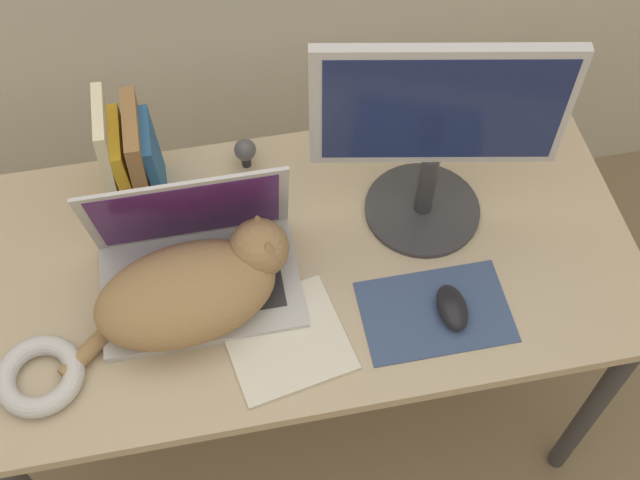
{
  "coord_description": "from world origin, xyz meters",
  "views": [
    {
      "loc": [
        -0.13,
        -0.53,
        2.06
      ],
      "look_at": [
        0.03,
        0.29,
        0.83
      ],
      "focal_mm": 45.0,
      "sensor_mm": 36.0,
      "label": 1
    }
  ],
  "objects_px": {
    "cat": "(195,288)",
    "computer_mouse": "(452,308)",
    "external_monitor": "(436,132)",
    "cable_coil": "(40,376)",
    "book_row": "(130,159)",
    "laptop": "(197,264)",
    "notepad": "(286,339)",
    "webcam": "(245,151)"
  },
  "relations": [
    {
      "from": "laptop",
      "to": "webcam",
      "type": "xyz_separation_m",
      "value": [
        0.13,
        0.26,
        -0.0
      ]
    },
    {
      "from": "laptop",
      "to": "external_monitor",
      "type": "xyz_separation_m",
      "value": [
        0.46,
        0.07,
        0.19
      ]
    },
    {
      "from": "laptop",
      "to": "webcam",
      "type": "distance_m",
      "value": 0.29
    },
    {
      "from": "webcam",
      "to": "computer_mouse",
      "type": "bearing_deg",
      "value": -52.75
    },
    {
      "from": "cat",
      "to": "computer_mouse",
      "type": "height_order",
      "value": "cat"
    },
    {
      "from": "computer_mouse",
      "to": "cat",
      "type": "bearing_deg",
      "value": 167.74
    },
    {
      "from": "cat",
      "to": "webcam",
      "type": "xyz_separation_m",
      "value": [
        0.14,
        0.33,
        -0.03
      ]
    },
    {
      "from": "cat",
      "to": "book_row",
      "type": "height_order",
      "value": "book_row"
    },
    {
      "from": "external_monitor",
      "to": "notepad",
      "type": "bearing_deg",
      "value": -143.58
    },
    {
      "from": "laptop",
      "to": "book_row",
      "type": "relative_size",
      "value": 1.48
    },
    {
      "from": "external_monitor",
      "to": "computer_mouse",
      "type": "relative_size",
      "value": 4.58
    },
    {
      "from": "cable_coil",
      "to": "book_row",
      "type": "bearing_deg",
      "value": 63.08
    },
    {
      "from": "book_row",
      "to": "cable_coil",
      "type": "xyz_separation_m",
      "value": [
        -0.2,
        -0.39,
        -0.09
      ]
    },
    {
      "from": "cable_coil",
      "to": "computer_mouse",
      "type": "bearing_deg",
      "value": -0.39
    },
    {
      "from": "laptop",
      "to": "cable_coil",
      "type": "xyz_separation_m",
      "value": [
        -0.3,
        -0.16,
        -0.03
      ]
    },
    {
      "from": "computer_mouse",
      "to": "book_row",
      "type": "height_order",
      "value": "book_row"
    },
    {
      "from": "laptop",
      "to": "computer_mouse",
      "type": "xyz_separation_m",
      "value": [
        0.46,
        -0.17,
        -0.03
      ]
    },
    {
      "from": "laptop",
      "to": "notepad",
      "type": "xyz_separation_m",
      "value": [
        0.14,
        -0.17,
        -0.05
      ]
    },
    {
      "from": "computer_mouse",
      "to": "webcam",
      "type": "xyz_separation_m",
      "value": [
        -0.33,
        0.43,
        0.03
      ]
    },
    {
      "from": "book_row",
      "to": "webcam",
      "type": "xyz_separation_m",
      "value": [
        0.23,
        0.03,
        -0.06
      ]
    },
    {
      "from": "cat",
      "to": "cable_coil",
      "type": "distance_m",
      "value": 0.31
    },
    {
      "from": "cable_coil",
      "to": "webcam",
      "type": "xyz_separation_m",
      "value": [
        0.43,
        0.43,
        0.03
      ]
    },
    {
      "from": "book_row",
      "to": "notepad",
      "type": "height_order",
      "value": "book_row"
    },
    {
      "from": "cat",
      "to": "computer_mouse",
      "type": "distance_m",
      "value": 0.48
    },
    {
      "from": "laptop",
      "to": "cat",
      "type": "height_order",
      "value": "laptop"
    },
    {
      "from": "cable_coil",
      "to": "cat",
      "type": "bearing_deg",
      "value": 18.15
    },
    {
      "from": "laptop",
      "to": "cat",
      "type": "relative_size",
      "value": 0.85
    },
    {
      "from": "webcam",
      "to": "notepad",
      "type": "bearing_deg",
      "value": -88.28
    },
    {
      "from": "laptop",
      "to": "external_monitor",
      "type": "relative_size",
      "value": 0.83
    },
    {
      "from": "webcam",
      "to": "laptop",
      "type": "bearing_deg",
      "value": -115.73
    },
    {
      "from": "cat",
      "to": "book_row",
      "type": "relative_size",
      "value": 1.74
    },
    {
      "from": "cat",
      "to": "notepad",
      "type": "xyz_separation_m",
      "value": [
        0.15,
        -0.1,
        -0.07
      ]
    },
    {
      "from": "cat",
      "to": "computer_mouse",
      "type": "relative_size",
      "value": 4.5
    },
    {
      "from": "external_monitor",
      "to": "cable_coil",
      "type": "bearing_deg",
      "value": -162.86
    },
    {
      "from": "external_monitor",
      "to": "cable_coil",
      "type": "relative_size",
      "value": 2.87
    },
    {
      "from": "computer_mouse",
      "to": "cable_coil",
      "type": "xyz_separation_m",
      "value": [
        -0.76,
        0.01,
        -0.0
      ]
    },
    {
      "from": "notepad",
      "to": "webcam",
      "type": "xyz_separation_m",
      "value": [
        -0.01,
        0.43,
        0.04
      ]
    },
    {
      "from": "external_monitor",
      "to": "book_row",
      "type": "relative_size",
      "value": 1.78
    },
    {
      "from": "cat",
      "to": "webcam",
      "type": "bearing_deg",
      "value": 67.7
    },
    {
      "from": "laptop",
      "to": "notepad",
      "type": "bearing_deg",
      "value": -49.62
    },
    {
      "from": "laptop",
      "to": "cable_coil",
      "type": "distance_m",
      "value": 0.34
    },
    {
      "from": "notepad",
      "to": "webcam",
      "type": "bearing_deg",
      "value": 91.72
    }
  ]
}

